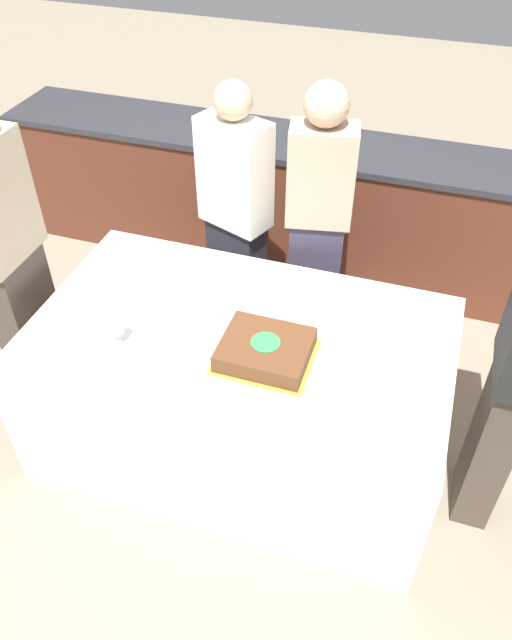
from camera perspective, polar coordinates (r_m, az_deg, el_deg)
name	(u,v)px	position (r m, az deg, el deg)	size (l,w,h in m)	color
ground_plane	(242,437)	(3.39, -1.29, -10.68)	(14.00, 14.00, 0.00)	gray
back_counter	(321,208)	(4.29, 6.00, 10.14)	(4.40, 0.58, 0.92)	#5B2D1E
dining_table	(241,389)	(3.10, -1.39, -6.36)	(1.92, 1.15, 0.76)	white
cake	(265,350)	(2.69, 0.86, -2.74)	(0.42, 0.36, 0.09)	gold
plate_stack	(205,312)	(2.91, -4.67, 0.69)	(0.19, 0.19, 0.05)	white
wine_glass	(117,326)	(2.78, -12.57, -0.50)	(0.07, 0.07, 0.15)	white
side_plate_near_cake	(269,307)	(2.96, 1.24, 1.15)	(0.20, 0.20, 0.00)	white
side_plate_right_edge	(390,383)	(2.67, 12.11, -5.66)	(0.20, 0.20, 0.00)	white
person_cutting_cake	(317,228)	(3.34, 5.62, 8.41)	(0.36, 0.26, 1.64)	#383347
person_seated_left	(9,260)	(3.25, -21.61, 5.08)	(0.20, 0.39, 1.73)	#4C4238
person_standing_back	(236,220)	(3.47, -1.86, 9.12)	(0.42, 0.32, 1.59)	#282833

